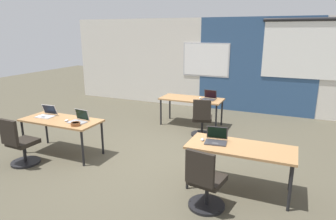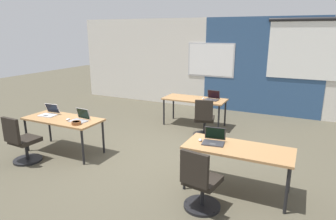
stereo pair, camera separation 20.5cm
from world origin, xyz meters
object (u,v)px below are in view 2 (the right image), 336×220
at_px(desk_near_left, 63,121).
at_px(mouse_near_right_inner, 200,140).
at_px(mouse_near_left_inner, 68,119).
at_px(chair_far_right, 204,121).
at_px(laptop_near_left_end, 49,113).
at_px(desk_near_right, 238,151).
at_px(chair_near_left_end, 22,144).
at_px(chair_near_right_inner, 200,185).
at_px(mouse_far_right, 203,98).
at_px(desk_far_center, 195,101).
at_px(laptop_near_left_inner, 80,119).
at_px(snack_bowl, 76,123).
at_px(laptop_near_right_inner, 214,140).
at_px(laptop_far_right, 212,98).

bearing_deg(desk_near_left, mouse_near_right_inner, 0.26).
relative_size(mouse_near_left_inner, chair_far_right, 0.11).
bearing_deg(chair_far_right, laptop_near_left_end, 23.77).
height_order(desk_near_right, chair_far_right, chair_far_right).
relative_size(chair_near_left_end, chair_near_right_inner, 1.00).
distance_m(mouse_far_right, laptop_near_left_end, 3.68).
distance_m(desk_far_center, laptop_near_left_inner, 3.09).
distance_m(mouse_far_right, chair_far_right, 0.90).
distance_m(desk_near_right, mouse_near_right_inner, 0.61).
bearing_deg(laptop_near_left_inner, laptop_near_left_end, -177.57).
xyz_separation_m(desk_near_left, mouse_near_left_inner, (0.19, -0.05, 0.08)).
height_order(chair_near_left_end, snack_bowl, chair_near_left_end).
height_order(desk_near_left, desk_far_center, same).
xyz_separation_m(laptop_near_left_end, mouse_near_right_inner, (3.32, -0.04, -0.03)).
bearing_deg(chair_near_left_end, laptop_near_left_inner, -134.73).
distance_m(chair_near_left_end, snack_bowl, 1.08).
height_order(chair_far_right, laptop_near_right_inner, laptop_near_right_inner).
height_order(mouse_near_left_inner, chair_near_right_inner, chair_near_right_inner).
height_order(desk_near_left, mouse_near_right_inner, mouse_near_right_inner).
height_order(laptop_near_left_end, laptop_near_right_inner, laptop_near_right_inner).
xyz_separation_m(desk_far_center, chair_far_right, (0.52, -0.72, -0.28)).
relative_size(desk_near_right, chair_near_right_inner, 1.74).
bearing_deg(desk_near_left, chair_near_left_end, -115.32).
distance_m(chair_near_left_end, chair_near_right_inner, 3.50).
relative_size(mouse_near_left_inner, mouse_near_right_inner, 0.92).
distance_m(laptop_near_left_inner, laptop_far_right, 3.35).
distance_m(laptop_far_right, snack_bowl, 3.48).
relative_size(chair_near_left_end, mouse_near_right_inner, 8.26).
bearing_deg(laptop_near_left_end, chair_near_right_inner, -16.59).
xyz_separation_m(desk_near_left, desk_far_center, (1.75, 2.80, 0.00)).
xyz_separation_m(mouse_near_left_inner, chair_near_right_inner, (2.98, -0.66, -0.36)).
xyz_separation_m(mouse_far_right, mouse_near_right_inner, (0.93, -2.84, 0.00)).
xyz_separation_m(laptop_far_right, chair_near_left_end, (-2.54, -3.57, -0.39)).
distance_m(mouse_near_left_inner, mouse_near_right_inner, 2.71).
xyz_separation_m(desk_near_left, chair_far_right, (2.27, 2.08, -0.28)).
xyz_separation_m(desk_near_left, mouse_near_right_inner, (2.89, 0.01, 0.08)).
distance_m(desk_near_left, laptop_near_right_inner, 3.11).
distance_m(mouse_near_left_inner, chair_near_right_inner, 3.07).
relative_size(desk_near_left, desk_near_right, 1.00).
height_order(mouse_near_left_inner, laptop_near_left_end, laptop_near_left_end).
xyz_separation_m(chair_far_right, snack_bowl, (-1.74, -2.27, 0.38)).
relative_size(desk_near_left, snack_bowl, 9.01).
bearing_deg(laptop_far_right, laptop_near_left_inner, -115.97).
relative_size(laptop_near_left_inner, chair_far_right, 0.39).
bearing_deg(chair_near_right_inner, mouse_near_left_inner, -3.55).
bearing_deg(chair_far_right, mouse_far_right, -82.05).
xyz_separation_m(laptop_near_left_inner, laptop_far_right, (1.76, 2.85, 0.00)).
xyz_separation_m(mouse_near_left_inner, laptop_near_right_inner, (2.93, 0.08, 0.03)).
bearing_deg(desk_near_right, mouse_near_right_inner, 178.75).
bearing_deg(laptop_near_left_inner, mouse_near_right_inner, 5.54).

